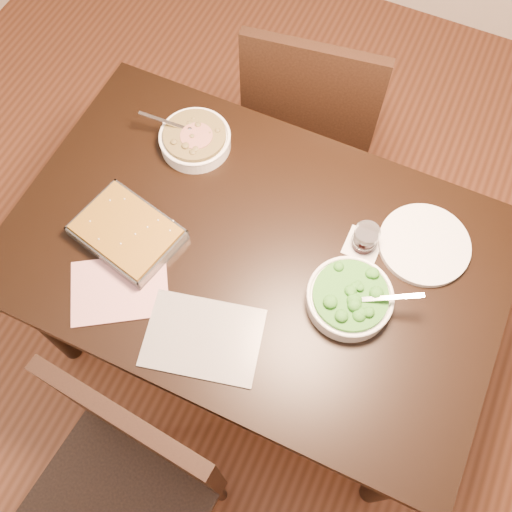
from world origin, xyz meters
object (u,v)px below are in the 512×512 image
(stew_bowl, at_px, (195,139))
(baking_dish, at_px, (127,233))
(wine_tumbler, at_px, (365,238))
(chair_near, at_px, (125,484))
(chair_far, at_px, (313,112))
(dinner_plate, at_px, (424,244))
(table, at_px, (255,264))
(broccoli_bowl, at_px, (350,298))

(stew_bowl, distance_m, baking_dish, 0.37)
(wine_tumbler, xyz_separation_m, chair_near, (-0.34, -0.84, -0.25))
(chair_near, xyz_separation_m, chair_far, (-0.02, 1.38, -0.00))
(baking_dish, distance_m, wine_tumbler, 0.67)
(wine_tumbler, bearing_deg, dinner_plate, 23.95)
(dinner_plate, bearing_deg, chair_far, 137.27)
(baking_dish, xyz_separation_m, chair_near, (0.28, -0.58, -0.23))
(wine_tumbler, height_order, dinner_plate, wine_tumbler)
(chair_near, bearing_deg, table, 89.83)
(dinner_plate, bearing_deg, baking_dish, -157.19)
(table, distance_m, wine_tumbler, 0.34)
(table, height_order, stew_bowl, stew_bowl)
(table, xyz_separation_m, stew_bowl, (-0.32, 0.25, 0.13))
(broccoli_bowl, relative_size, dinner_plate, 0.99)
(stew_bowl, distance_m, broccoli_bowl, 0.68)
(broccoli_bowl, xyz_separation_m, baking_dish, (-0.64, -0.08, -0.01))
(wine_tumbler, distance_m, chair_far, 0.70)
(broccoli_bowl, distance_m, dinner_plate, 0.28)
(dinner_plate, bearing_deg, table, -153.65)
(stew_bowl, xyz_separation_m, baking_dish, (-0.03, -0.36, -0.01))
(baking_dish, height_order, chair_near, chair_near)
(dinner_plate, xyz_separation_m, chair_near, (-0.49, -0.91, -0.21))
(baking_dish, height_order, dinner_plate, baking_dish)
(stew_bowl, height_order, chair_near, chair_near)
(stew_bowl, relative_size, baking_dish, 0.75)
(stew_bowl, relative_size, dinner_plate, 0.94)
(wine_tumbler, relative_size, chair_far, 0.08)
(dinner_plate, distance_m, chair_far, 0.73)
(wine_tumbler, relative_size, chair_near, 0.08)
(broccoli_bowl, bearing_deg, baking_dish, -173.23)
(baking_dish, height_order, wine_tumbler, wine_tumbler)
(baking_dish, bearing_deg, broccoli_bowl, 19.78)
(broccoli_bowl, xyz_separation_m, chair_near, (-0.36, -0.66, -0.23))
(chair_near, height_order, chair_far, chair_near)
(table, height_order, chair_near, chair_near)
(stew_bowl, xyz_separation_m, chair_near, (0.25, -0.95, -0.23))
(wine_tumbler, height_order, chair_near, chair_near)
(broccoli_bowl, relative_size, chair_far, 0.26)
(stew_bowl, bearing_deg, chair_far, 61.96)
(chair_far, bearing_deg, dinner_plate, 128.81)
(stew_bowl, distance_m, wine_tumbler, 0.60)
(wine_tumbler, bearing_deg, baking_dish, -157.48)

